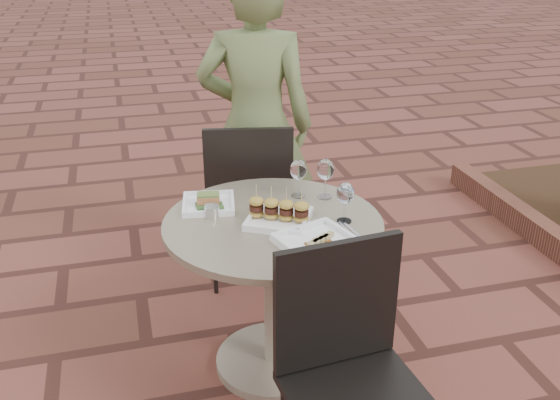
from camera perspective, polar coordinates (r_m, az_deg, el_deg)
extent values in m
plane|color=brown|center=(2.92, 5.56, -15.14)|extent=(60.00, 60.00, 0.00)
cylinder|color=gray|center=(2.93, -0.59, -14.43)|extent=(0.52, 0.52, 0.04)
cylinder|color=gray|center=(2.73, -0.62, -9.06)|extent=(0.08, 0.08, 0.70)
cylinder|color=gray|center=(2.55, -0.65, -2.22)|extent=(0.90, 0.90, 0.03)
cube|color=black|center=(3.38, -2.86, -0.14)|extent=(0.52, 0.52, 0.03)
cube|color=black|center=(3.09, -2.87, 2.50)|extent=(0.44, 0.11, 0.46)
cylinder|color=black|center=(3.65, 0.13, -2.08)|extent=(0.02, 0.02, 0.44)
cylinder|color=black|center=(3.65, -5.83, -2.25)|extent=(0.02, 0.02, 0.44)
cylinder|color=black|center=(3.32, 0.59, -5.04)|extent=(0.02, 0.02, 0.44)
cylinder|color=black|center=(3.32, -6.00, -5.23)|extent=(0.02, 0.02, 0.44)
cube|color=black|center=(2.09, 5.24, -9.39)|extent=(0.44, 0.07, 0.46)
imported|color=#606F3D|center=(3.32, -2.22, 6.76)|extent=(0.71, 0.57, 1.69)
cube|color=white|center=(2.68, -6.54, -0.48)|extent=(0.25, 0.25, 0.01)
cube|color=#C27244|center=(2.67, -6.57, 0.12)|extent=(0.10, 0.08, 0.03)
cube|color=#4F652D|center=(2.66, -6.59, 0.51)|extent=(0.10, 0.07, 0.01)
cube|color=white|center=(2.53, -0.11, -1.89)|extent=(0.33, 0.33, 0.01)
cube|color=white|center=(2.35, 3.53, -4.09)|extent=(0.34, 0.34, 0.01)
ellipsoid|color=#CF5565|center=(2.28, 3.01, -4.63)|extent=(0.05, 0.04, 0.02)
cylinder|color=white|center=(2.55, 5.88, -1.91)|extent=(0.06, 0.06, 0.00)
cylinder|color=white|center=(2.53, 5.92, -1.11)|extent=(0.01, 0.01, 0.08)
ellipsoid|color=white|center=(2.50, 6.00, 0.60)|extent=(0.07, 0.07, 0.09)
cylinder|color=white|center=(2.50, 5.99, 0.50)|extent=(0.06, 0.06, 0.04)
cylinder|color=white|center=(2.76, 1.65, 0.41)|extent=(0.06, 0.06, 0.00)
cylinder|color=white|center=(2.74, 1.66, 1.17)|extent=(0.01, 0.01, 0.08)
ellipsoid|color=white|center=(2.71, 1.68, 2.79)|extent=(0.07, 0.07, 0.09)
cylinder|color=white|center=(2.76, 4.11, 0.32)|extent=(0.06, 0.06, 0.00)
cylinder|color=white|center=(2.74, 4.13, 1.11)|extent=(0.01, 0.01, 0.08)
ellipsoid|color=white|center=(2.71, 4.19, 2.80)|extent=(0.08, 0.08, 0.09)
cylinder|color=silver|center=(2.58, -6.25, -1.01)|extent=(0.08, 0.08, 0.05)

